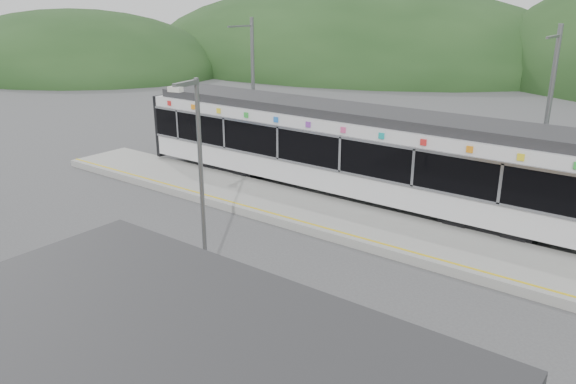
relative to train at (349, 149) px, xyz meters
The scene contains 8 objects.
ground 6.35m from the train, 93.00° to the right, with size 120.00×120.00×0.00m, color #4C4C4F.
hills 6.27m from the train, ahead, with size 146.00×149.00×26.00m.
platform 3.32m from the train, 96.64° to the right, with size 26.00×3.20×0.30m, color #9E9E99.
yellow_line 4.38m from the train, 94.49° to the right, with size 26.00×0.10×0.01m, color yellow.
train is the anchor object (origin of this frame).
catenary_mast_west 7.91m from the train, 160.69° to the left, with size 0.18×1.80×7.00m.
catenary_mast_east 7.33m from the train, 20.98° to the left, with size 0.18×1.80×7.00m.
lamp_post 9.26m from the train, 85.21° to the right, with size 0.38×1.06×5.88m.
Camera 1 is at (11.65, -13.07, 7.71)m, focal length 35.00 mm.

